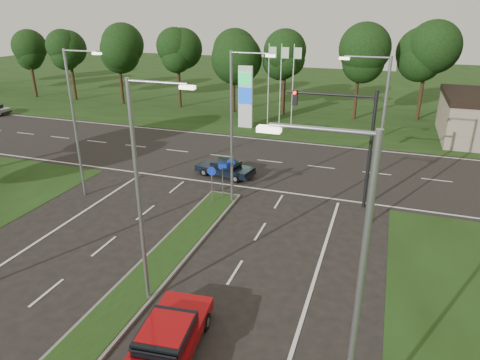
% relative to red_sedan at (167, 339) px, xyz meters
% --- Properties ---
extents(verge_far, '(160.00, 50.00, 0.02)m').
position_rel_red_sedan_xyz_m(verge_far, '(-3.00, 51.43, -0.69)').
color(verge_far, black).
rests_on(verge_far, ground).
extents(cross_road, '(160.00, 12.00, 0.02)m').
position_rel_red_sedan_xyz_m(cross_road, '(-3.00, 20.43, -0.69)').
color(cross_road, black).
rests_on(cross_road, ground).
extents(median_kerb, '(2.00, 26.00, 0.12)m').
position_rel_red_sedan_xyz_m(median_kerb, '(-3.00, 0.43, -0.63)').
color(median_kerb, slate).
rests_on(median_kerb, ground).
extents(streetlight_median_near, '(2.53, 0.22, 9.00)m').
position_rel_red_sedan_xyz_m(streetlight_median_near, '(-2.00, 2.43, 4.39)').
color(streetlight_median_near, gray).
rests_on(streetlight_median_near, ground).
extents(streetlight_median_far, '(2.53, 0.22, 9.00)m').
position_rel_red_sedan_xyz_m(streetlight_median_far, '(-2.00, 12.43, 4.39)').
color(streetlight_median_far, gray).
rests_on(streetlight_median_far, ground).
extents(streetlight_left_far, '(2.53, 0.22, 9.00)m').
position_rel_red_sedan_xyz_m(streetlight_left_far, '(-11.30, 10.43, 4.39)').
color(streetlight_left_far, gray).
rests_on(streetlight_left_far, ground).
extents(streetlight_right_far, '(2.53, 0.22, 9.00)m').
position_rel_red_sedan_xyz_m(streetlight_right_far, '(5.80, 12.43, 4.39)').
color(streetlight_right_far, gray).
rests_on(streetlight_right_far, ground).
extents(streetlight_right_near, '(2.53, 0.22, 9.00)m').
position_rel_red_sedan_xyz_m(streetlight_right_near, '(5.80, -1.57, 4.39)').
color(streetlight_right_near, gray).
rests_on(streetlight_right_near, ground).
extents(traffic_signal, '(5.10, 0.42, 7.00)m').
position_rel_red_sedan_xyz_m(traffic_signal, '(4.19, 14.42, 3.96)').
color(traffic_signal, black).
rests_on(traffic_signal, ground).
extents(median_signs, '(1.16, 1.76, 2.38)m').
position_rel_red_sedan_xyz_m(median_signs, '(-3.00, 12.83, 1.02)').
color(median_signs, gray).
rests_on(median_signs, ground).
extents(gas_pylon, '(5.80, 1.26, 8.00)m').
position_rel_red_sedan_xyz_m(gas_pylon, '(-6.79, 29.47, 2.50)').
color(gas_pylon, silver).
rests_on(gas_pylon, ground).
extents(treeline_far, '(6.00, 6.00, 9.90)m').
position_rel_red_sedan_xyz_m(treeline_far, '(-2.90, 36.36, 6.14)').
color(treeline_far, black).
rests_on(treeline_far, ground).
extents(red_sedan, '(2.44, 4.87, 1.29)m').
position_rel_red_sedan_xyz_m(red_sedan, '(0.00, 0.00, 0.00)').
color(red_sedan, '#99080C').
rests_on(red_sedan, ground).
extents(navy_sedan, '(4.24, 2.28, 1.11)m').
position_rel_red_sedan_xyz_m(navy_sedan, '(-4.17, 16.42, -0.10)').
color(navy_sedan, black).
rests_on(navy_sedan, ground).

